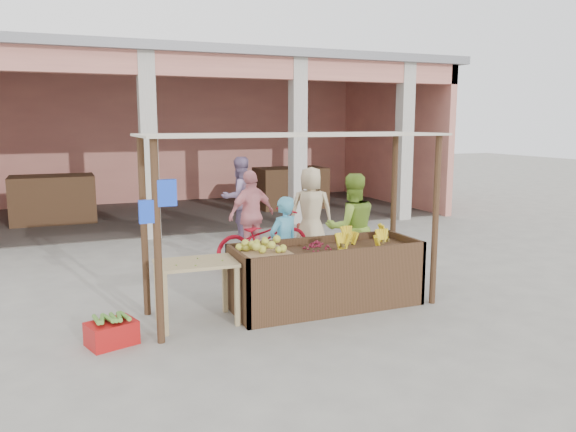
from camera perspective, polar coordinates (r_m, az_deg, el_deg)
name	(u,v)px	position (r m, az deg, el deg)	size (l,w,h in m)	color
ground	(293,311)	(7.73, 0.49, -9.58)	(60.00, 60.00, 0.00)	slate
market_building	(168,116)	(15.92, -12.05, 9.94)	(14.40, 6.40, 4.20)	tan
fruit_stall	(326,278)	(7.81, 3.90, -6.33)	(2.60, 0.95, 0.80)	#4A2E1D
stall_awning	(290,165)	(7.38, 0.23, 5.22)	(4.09, 1.35, 2.39)	#4A2E1D
banana_heap	(363,239)	(7.97, 7.62, -2.38)	(1.09, 0.59, 0.20)	yellow
melon_tray	(262,249)	(7.37, -2.68, -3.39)	(0.67, 0.58, 0.19)	#916D4B
berry_heap	(317,246)	(7.68, 2.96, -3.02)	(0.41, 0.34, 0.13)	maroon
side_table	(196,272)	(7.17, -9.31, -5.67)	(1.02, 0.70, 0.81)	tan
papaya_pile	(196,253)	(7.11, -9.37, -3.76)	(0.75, 0.43, 0.21)	#42852B
red_crate	(112,333)	(6.88, -17.48, -11.30)	(0.53, 0.38, 0.27)	#AC1312
plantain_bundle	(111,318)	(6.82, -17.56, -9.89)	(0.42, 0.29, 0.08)	#588F34
produce_sacks	(304,216)	(13.50, 1.61, 0.02)	(0.79, 0.74, 0.60)	maroon
vendor_blue	(284,242)	(8.28, -0.44, -2.68)	(0.58, 0.43, 1.56)	#4AA1C4
vendor_green	(352,225)	(8.97, 6.47, -0.91)	(0.88, 0.51, 1.83)	#88B335
motorcycle	(263,238)	(9.94, -2.53, -2.21)	(1.95, 0.67, 1.02)	maroon
shopper_b	(252,212)	(10.39, -3.72, 0.41)	(1.04, 0.55, 1.77)	pink
shopper_c	(311,206)	(10.73, 2.35, 0.98)	(0.90, 0.59, 1.87)	tan
shopper_f	(240,194)	(12.39, -4.95, 2.29)	(0.95, 0.55, 1.95)	gray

